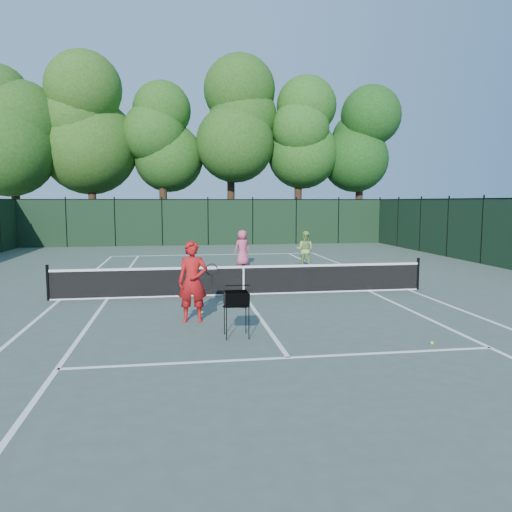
{
  "coord_description": "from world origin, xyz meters",
  "views": [
    {
      "loc": [
        -2.0,
        -15.23,
        2.9
      ],
      "look_at": [
        0.55,
        1.0,
        1.1
      ],
      "focal_mm": 35.0,
      "sensor_mm": 36.0,
      "label": 1
    }
  ],
  "objects": [
    {
      "name": "fence_far",
      "position": [
        0.0,
        18.0,
        1.5
      ],
      "size": [
        24.0,
        0.05,
        3.0
      ],
      "primitive_type": "cube",
      "color": "black",
      "rests_on": "ground"
    },
    {
      "name": "coach",
      "position": [
        -1.66,
        -3.26,
        0.98
      ],
      "size": [
        1.01,
        0.62,
        1.96
      ],
      "rotation": [
        0.0,
        0.0,
        -0.1
      ],
      "color": "#B21415",
      "rests_on": "ground"
    },
    {
      "name": "center_service_line",
      "position": [
        0.0,
        0.0,
        0.0
      ],
      "size": [
        0.1,
        12.8,
        0.01
      ],
      "primitive_type": "cube",
      "color": "white",
      "rests_on": "ground"
    },
    {
      "name": "ball_hopper",
      "position": [
        -0.79,
        -4.81,
        0.82
      ],
      "size": [
        0.63,
        0.63,
        0.98
      ],
      "rotation": [
        0.0,
        0.0,
        -0.25
      ],
      "color": "black",
      "rests_on": "ground"
    },
    {
      "name": "loose_ball_near_cart",
      "position": [
        3.08,
        -6.01,
        0.03
      ],
      "size": [
        0.07,
        0.07,
        0.07
      ],
      "primitive_type": "sphere",
      "color": "#DEF231",
      "rests_on": "ground"
    },
    {
      "name": "tree_1",
      "position": [
        -8.0,
        22.0,
        8.69
      ],
      "size": [
        6.8,
        6.8,
        13.98
      ],
      "color": "black",
      "rests_on": "ground"
    },
    {
      "name": "ground",
      "position": [
        0.0,
        0.0,
        0.0
      ],
      "size": [
        90.0,
        90.0,
        0.0
      ],
      "primitive_type": "plane",
      "color": "#425047",
      "rests_on": "ground"
    },
    {
      "name": "loose_ball_midcourt",
      "position": [
        -1.41,
        -2.47,
        0.03
      ],
      "size": [
        0.07,
        0.07,
        0.07
      ],
      "primitive_type": "sphere",
      "color": "yellow",
      "rests_on": "ground"
    },
    {
      "name": "tree_2",
      "position": [
        -3.0,
        21.8,
        7.73
      ],
      "size": [
        6.0,
        6.0,
        12.4
      ],
      "color": "black",
      "rests_on": "ground"
    },
    {
      "name": "baseline_far",
      "position": [
        0.0,
        11.88,
        0.0
      ],
      "size": [
        10.97,
        0.1,
        0.01
      ],
      "primitive_type": "cube",
      "color": "white",
      "rests_on": "ground"
    },
    {
      "name": "tree_3",
      "position": [
        2.0,
        22.3,
        9.01
      ],
      "size": [
        7.0,
        7.0,
        14.45
      ],
      "color": "black",
      "rests_on": "ground"
    },
    {
      "name": "sideline_singles_left",
      "position": [
        -4.12,
        0.0,
        0.0
      ],
      "size": [
        0.1,
        23.77,
        0.01
      ],
      "primitive_type": "cube",
      "color": "white",
      "rests_on": "ground"
    },
    {
      "name": "sideline_doubles_right",
      "position": [
        5.49,
        0.0,
        0.0
      ],
      "size": [
        0.1,
        23.77,
        0.01
      ],
      "primitive_type": "cube",
      "color": "white",
      "rests_on": "ground"
    },
    {
      "name": "service_line_far",
      "position": [
        0.0,
        6.4,
        0.0
      ],
      "size": [
        8.23,
        0.1,
        0.01
      ],
      "primitive_type": "cube",
      "color": "white",
      "rests_on": "ground"
    },
    {
      "name": "player_pink",
      "position": [
        0.89,
        7.12,
        0.81
      ],
      "size": [
        0.93,
        0.78,
        1.61
      ],
      "rotation": [
        0.0,
        0.0,
        3.54
      ],
      "color": "#D54B72",
      "rests_on": "ground"
    },
    {
      "name": "sideline_doubles_left",
      "position": [
        -5.49,
        0.0,
        0.0
      ],
      "size": [
        0.1,
        23.77,
        0.01
      ],
      "primitive_type": "cube",
      "color": "white",
      "rests_on": "ground"
    },
    {
      "name": "tree_0",
      "position": [
        -13.0,
        21.5,
        8.16
      ],
      "size": [
        6.4,
        6.4,
        13.14
      ],
      "color": "black",
      "rests_on": "ground"
    },
    {
      "name": "tennis_net",
      "position": [
        0.0,
        0.0,
        0.48
      ],
      "size": [
        11.69,
        0.09,
        1.06
      ],
      "color": "black",
      "rests_on": "ground"
    },
    {
      "name": "tree_4",
      "position": [
        7.0,
        21.6,
        8.14
      ],
      "size": [
        6.2,
        6.2,
        12.97
      ],
      "color": "black",
      "rests_on": "ground"
    },
    {
      "name": "tree_5",
      "position": [
        12.0,
        22.1,
        7.71
      ],
      "size": [
        5.8,
        5.8,
        12.23
      ],
      "color": "black",
      "rests_on": "ground"
    },
    {
      "name": "service_line_near",
      "position": [
        0.0,
        -6.4,
        0.0
      ],
      "size": [
        8.23,
        0.1,
        0.01
      ],
      "primitive_type": "cube",
      "color": "white",
      "rests_on": "ground"
    },
    {
      "name": "player_green",
      "position": [
        3.43,
        5.68,
        0.81
      ],
      "size": [
        0.99,
        0.92,
        1.62
      ],
      "rotation": [
        0.0,
        0.0,
        2.64
      ],
      "color": "#97BF5F",
      "rests_on": "ground"
    },
    {
      "name": "sideline_singles_right",
      "position": [
        4.12,
        0.0,
        0.0
      ],
      "size": [
        0.1,
        23.77,
        0.01
      ],
      "primitive_type": "cube",
      "color": "white",
      "rests_on": "ground"
    }
  ]
}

